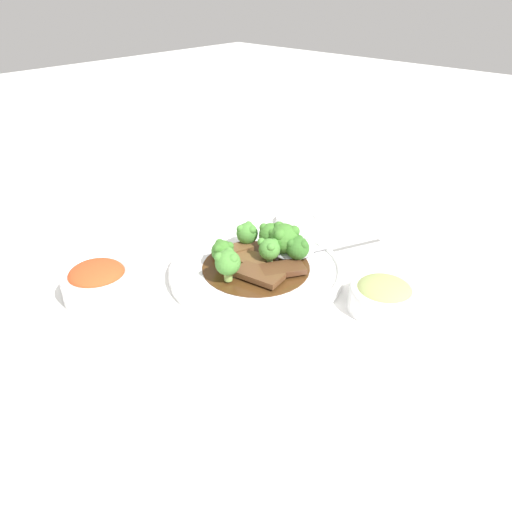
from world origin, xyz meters
TOP-DOWN VIEW (x-y plane):
  - ground_plane at (0.00, 0.00)m, footprint 4.00×4.00m
  - main_plate at (0.00, 0.00)m, footprint 0.27×0.27m
  - beef_strip_0 at (0.04, 0.01)m, footprint 0.06×0.07m
  - beef_strip_1 at (0.03, -0.02)m, footprint 0.08×0.05m
  - beef_strip_2 at (-0.02, 0.00)m, footprint 0.07×0.05m
  - beef_strip_3 at (-0.05, 0.00)m, footprint 0.04×0.07m
  - broccoli_floret_0 at (-0.00, -0.06)m, footprint 0.04×0.04m
  - broccoli_floret_1 at (-0.04, -0.04)m, footprint 0.03×0.03m
  - broccoli_floret_2 at (-0.01, 0.05)m, footprint 0.04×0.04m
  - broccoli_floret_3 at (-0.05, 0.03)m, footprint 0.03×0.03m
  - broccoli_floret_4 at (0.01, 0.05)m, footprint 0.05×0.05m
  - broccoli_floret_5 at (0.01, 0.02)m, footprint 0.03×0.03m
  - broccoli_floret_6 at (0.04, 0.05)m, footprint 0.04×0.04m
  - serving_spoon at (0.03, 0.08)m, footprint 0.11×0.21m
  - side_bowl_kimchi at (-0.12, -0.20)m, footprint 0.10×0.10m
  - side_bowl_appetizer at (0.19, 0.05)m, footprint 0.09×0.09m
  - sauce_dish at (-0.07, 0.18)m, footprint 0.08×0.08m

SIDE VIEW (x-z plane):
  - ground_plane at x=0.00m, z-range 0.00..0.00m
  - sauce_dish at x=-0.07m, z-range 0.00..0.01m
  - main_plate at x=0.00m, z-range 0.00..0.02m
  - side_bowl_appetizer at x=0.19m, z-range 0.00..0.04m
  - beef_strip_2 at x=-0.02m, z-range 0.02..0.03m
  - beef_strip_1 at x=0.03m, z-range 0.02..0.03m
  - beef_strip_0 at x=0.04m, z-range 0.02..0.03m
  - beef_strip_3 at x=-0.05m, z-range 0.02..0.03m
  - serving_spoon at x=0.03m, z-range 0.02..0.03m
  - side_bowl_kimchi at x=-0.12m, z-range 0.00..0.05m
  - broccoli_floret_3 at x=-0.05m, z-range 0.02..0.06m
  - broccoli_floret_1 at x=-0.04m, z-range 0.02..0.06m
  - broccoli_floret_6 at x=0.04m, z-range 0.02..0.06m
  - broccoli_floret_5 at x=0.01m, z-range 0.02..0.07m
  - broccoli_floret_2 at x=-0.01m, z-range 0.02..0.07m
  - broccoli_floret_0 at x=0.00m, z-range 0.02..0.07m
  - broccoli_floret_4 at x=0.01m, z-range 0.02..0.08m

